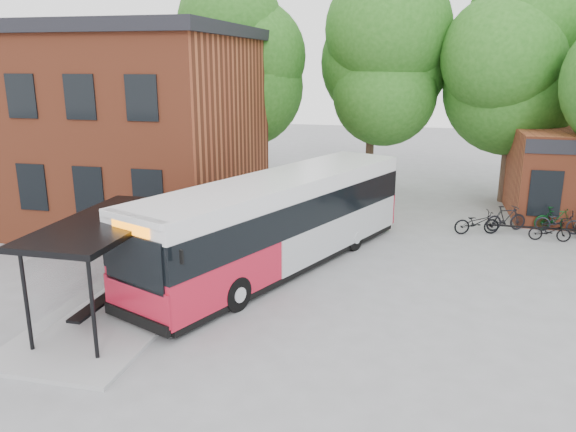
% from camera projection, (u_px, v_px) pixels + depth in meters
% --- Properties ---
extents(ground, '(100.00, 100.00, 0.00)m').
position_uv_depth(ground, '(276.00, 317.00, 15.92)').
color(ground, slate).
extents(station_building, '(18.40, 10.40, 8.50)m').
position_uv_depth(station_building, '(54.00, 123.00, 26.11)').
color(station_building, brown).
rests_on(station_building, ground).
extents(bus_shelter, '(3.60, 7.00, 2.90)m').
position_uv_depth(bus_shelter, '(110.00, 269.00, 15.59)').
color(bus_shelter, black).
rests_on(bus_shelter, ground).
extents(bike_rail, '(5.20, 0.10, 0.38)m').
position_uv_depth(bike_rail, '(553.00, 232.00, 23.21)').
color(bike_rail, black).
rests_on(bike_rail, ground).
extents(tree_0, '(7.92, 7.92, 11.00)m').
position_uv_depth(tree_0, '(242.00, 90.00, 30.80)').
color(tree_0, '#215817').
rests_on(tree_0, ground).
extents(tree_1, '(7.92, 7.92, 10.40)m').
position_uv_depth(tree_1, '(372.00, 96.00, 30.28)').
color(tree_1, '#215817').
rests_on(tree_1, ground).
extents(tree_2, '(7.92, 7.92, 11.00)m').
position_uv_depth(tree_2, '(513.00, 93.00, 27.71)').
color(tree_2, '#215817').
rests_on(tree_2, ground).
extents(city_bus, '(7.51, 12.73, 3.23)m').
position_uv_depth(city_bus, '(280.00, 223.00, 19.45)').
color(city_bus, red).
rests_on(city_bus, ground).
extents(bicycle_0, '(2.02, 1.18, 1.00)m').
position_uv_depth(bicycle_0, '(477.00, 222.00, 23.51)').
color(bicycle_0, black).
rests_on(bicycle_0, ground).
extents(bicycle_1, '(1.89, 1.23, 1.11)m').
position_uv_depth(bicycle_1, '(506.00, 218.00, 23.96)').
color(bicycle_1, black).
rests_on(bicycle_1, ground).
extents(bicycle_2, '(1.61, 0.58, 0.84)m').
position_uv_depth(bicycle_2, '(550.00, 231.00, 22.62)').
color(bicycle_2, black).
rests_on(bicycle_2, ground).
extents(bicycle_3, '(1.81, 0.74, 1.05)m').
position_uv_depth(bicycle_3, '(556.00, 219.00, 23.97)').
color(bicycle_3, '#093612').
rests_on(bicycle_3, ground).
extents(bicycle_4, '(1.93, 1.00, 0.96)m').
position_uv_depth(bicycle_4, '(559.00, 222.00, 23.71)').
color(bicycle_4, black).
rests_on(bicycle_4, ground).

